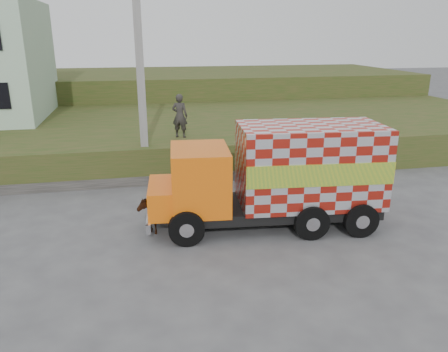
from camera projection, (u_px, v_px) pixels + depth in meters
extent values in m
plane|color=#474749|center=(183.00, 224.00, 13.95)|extent=(120.00, 120.00, 0.00)
cube|color=#2A4416|center=(161.00, 134.00, 23.03)|extent=(40.00, 12.00, 1.50)
cube|color=#2A4416|center=(151.00, 92.00, 33.98)|extent=(40.00, 12.00, 3.00)
cube|color=#595651|center=(121.00, 181.00, 17.42)|extent=(16.00, 0.50, 0.40)
cube|color=gray|center=(141.00, 83.00, 16.81)|extent=(0.30, 0.30, 8.00)
cube|color=black|center=(272.00, 207.00, 13.72)|extent=(6.55, 2.62, 0.33)
cube|color=#E65F0C|center=(200.00, 178.00, 13.16)|extent=(1.88, 2.30, 1.88)
cube|color=#E65F0C|center=(165.00, 197.00, 13.22)|extent=(1.11, 2.05, 0.85)
cube|color=silver|center=(310.00, 164.00, 13.42)|extent=(4.51, 2.63, 2.45)
cube|color=yellow|center=(322.00, 176.00, 12.34)|extent=(4.32, 0.41, 0.66)
cube|color=yellow|center=(299.00, 155.00, 14.51)|extent=(4.32, 0.41, 0.66)
cube|color=silver|center=(150.00, 215.00, 13.34)|extent=(0.33, 2.17, 0.28)
cylinder|color=black|center=(187.00, 228.00, 12.43)|extent=(1.06, 0.42, 1.04)
cylinder|color=black|center=(184.00, 201.00, 14.48)|extent=(1.06, 0.42, 1.04)
cylinder|color=black|center=(311.00, 222.00, 12.83)|extent=(1.06, 0.42, 1.04)
cylinder|color=black|center=(292.00, 196.00, 14.88)|extent=(1.06, 0.42, 1.04)
cylinder|color=black|center=(360.00, 220.00, 12.99)|extent=(1.06, 0.42, 1.04)
cylinder|color=black|center=(335.00, 195.00, 15.04)|extent=(1.06, 0.42, 1.04)
imported|color=black|center=(150.00, 210.00, 13.50)|extent=(0.81, 1.51, 1.23)
imported|color=#2D2A28|center=(180.00, 116.00, 18.80)|extent=(0.81, 0.69, 1.88)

